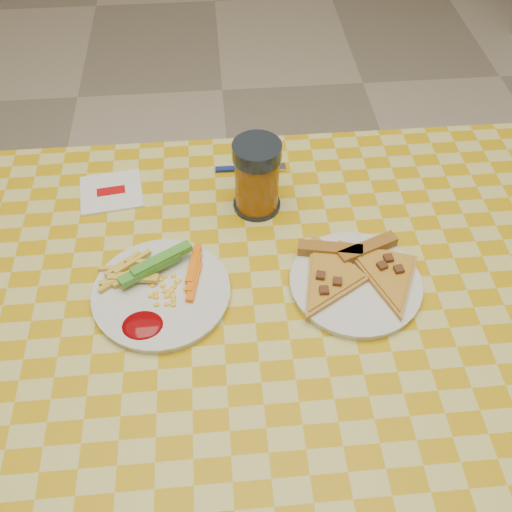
% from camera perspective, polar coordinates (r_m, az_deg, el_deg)
% --- Properties ---
extents(ground, '(8.00, 8.00, 0.00)m').
position_cam_1_polar(ground, '(1.61, -0.15, -20.75)').
color(ground, beige).
rests_on(ground, ground).
extents(table, '(1.28, 0.88, 0.76)m').
position_cam_1_polar(table, '(1.00, -0.23, -7.40)').
color(table, white).
rests_on(table, ground).
extents(plate_left, '(0.23, 0.23, 0.01)m').
position_cam_1_polar(plate_left, '(0.96, -9.41, -3.75)').
color(plate_left, silver).
rests_on(plate_left, table).
extents(plate_right, '(0.25, 0.25, 0.01)m').
position_cam_1_polar(plate_right, '(0.97, 9.89, -2.76)').
color(plate_right, silver).
rests_on(plate_right, table).
extents(fries_veggies, '(0.20, 0.18, 0.04)m').
position_cam_1_polar(fries_veggies, '(0.95, -10.02, -2.38)').
color(fries_veggies, gold).
rests_on(fries_veggies, plate_left).
extents(pizza_slices, '(0.28, 0.25, 0.02)m').
position_cam_1_polar(pizza_slices, '(0.97, 9.97, -1.47)').
color(pizza_slices, gold).
rests_on(pizza_slices, plate_right).
extents(drink_glass, '(0.09, 0.09, 0.14)m').
position_cam_1_polar(drink_glass, '(1.04, 0.09, 7.86)').
color(drink_glass, black).
rests_on(drink_glass, table).
extents(napkin, '(0.13, 0.12, 0.01)m').
position_cam_1_polar(napkin, '(1.15, -14.27, 6.23)').
color(napkin, white).
rests_on(napkin, table).
extents(fork, '(0.14, 0.02, 0.01)m').
position_cam_1_polar(fork, '(1.16, -0.45, 8.79)').
color(fork, navy).
rests_on(fork, table).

